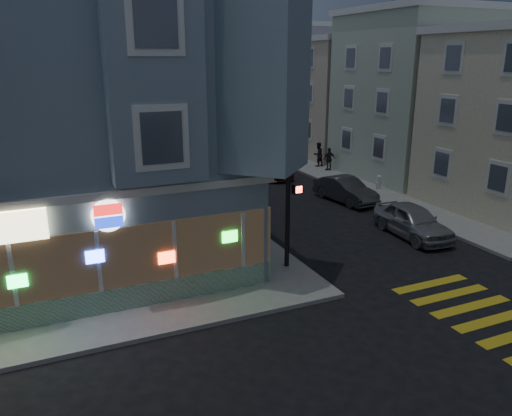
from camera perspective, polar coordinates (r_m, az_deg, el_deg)
ground at (r=14.91m, az=4.50°, el=-15.52°), size 120.00×120.00×0.00m
sidewalk_ne at (r=45.47m, az=16.54°, el=6.13°), size 24.00×42.00×0.15m
corner_building at (r=22.12m, az=-23.81°, el=9.85°), size 14.60×14.60×11.40m
row_house_b at (r=37.32m, az=20.01°, el=11.89°), size 12.00×8.60×10.50m
row_house_c at (r=44.33m, az=11.80°, el=12.18°), size 12.00×8.60×9.00m
row_house_d at (r=51.87m, az=5.96°, el=13.89°), size 12.00×8.60×10.50m
utility_pole at (r=39.56m, az=3.57°, el=12.19°), size 2.20×0.30×9.00m
street_tree_near at (r=45.11m, az=0.21°, el=11.69°), size 3.00×3.00×5.30m
street_tree_far at (r=52.49m, az=-3.43°, el=12.38°), size 3.00×3.00×5.30m
pedestrian_a at (r=37.72m, az=7.10°, el=6.10°), size 1.01×0.87×1.78m
pedestrian_b at (r=36.42m, az=8.36°, el=5.55°), size 0.97×0.44×1.62m
parked_car_a at (r=24.09m, az=17.46°, el=-1.40°), size 2.12×4.57×1.52m
parked_car_b at (r=29.02m, az=10.17°, el=2.07°), size 1.96×4.43×1.41m
parked_car_c at (r=34.84m, az=1.71°, el=4.76°), size 2.37×4.95×1.39m
parked_car_d at (r=44.15m, az=-3.96°, el=7.28°), size 2.27×4.92×1.37m
traffic_signal at (r=18.42m, az=4.00°, el=4.32°), size 0.66×0.64×5.68m
fire_hydrant at (r=31.85m, az=13.86°, el=2.96°), size 0.50×0.29×0.87m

